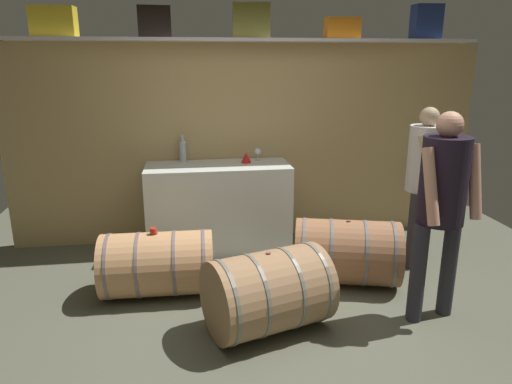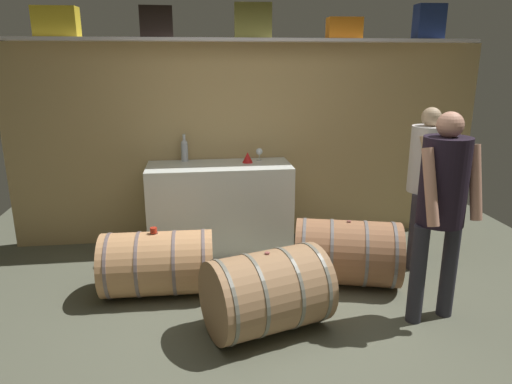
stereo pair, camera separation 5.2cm
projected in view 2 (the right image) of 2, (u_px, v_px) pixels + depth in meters
ground_plane at (272, 298)px, 4.07m from camera, size 6.40×7.26×0.02m
back_wall_panel at (250, 144)px, 5.22m from camera, size 5.20×0.10×2.17m
high_shelf_board at (252, 40)px, 4.78m from camera, size 4.79×0.40×0.03m
toolcase_yellow at (56, 22)px, 4.50m from camera, size 0.42×0.21×0.28m
toolcase_black at (156, 22)px, 4.61m from camera, size 0.33×0.24×0.30m
toolcase_olive at (253, 21)px, 4.73m from camera, size 0.39×0.22×0.34m
toolcase_orange at (344, 28)px, 4.87m from camera, size 0.37×0.22×0.21m
toolcase_navy at (429, 22)px, 4.96m from camera, size 0.31×0.22×0.36m
work_cabinet at (220, 207)px, 5.00m from camera, size 1.50×0.60×0.93m
wine_bottle_clear at (184, 150)px, 5.01m from camera, size 0.07×0.07×0.29m
wine_glass at (259, 152)px, 5.05m from camera, size 0.07×0.07×0.14m
red_funnel at (248, 157)px, 4.96m from camera, size 0.11×0.11×0.11m
wine_barrel_near at (158, 263)px, 4.06m from camera, size 0.96×0.59×0.58m
wine_barrel_far at (347, 252)px, 4.25m from camera, size 1.06×0.81×0.61m
wine_barrel_flank at (267, 292)px, 3.51m from camera, size 1.02×0.85×0.63m
tasting_cup at (154, 230)px, 3.97m from camera, size 0.06×0.06×0.05m
winemaker_pouring at (443, 197)px, 3.47m from camera, size 0.51×0.43×1.64m
visitor_tasting at (427, 171)px, 4.46m from camera, size 0.48×0.48×1.57m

